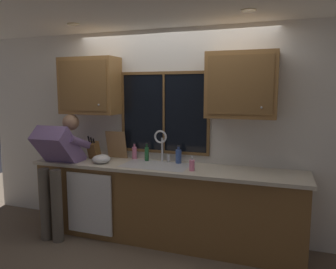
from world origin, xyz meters
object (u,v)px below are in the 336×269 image
person_standing (59,161)px  bottle_tall_clear (134,152)px  cutting_board (116,145)px  mixing_bowl (101,159)px  bottle_green_glass (179,156)px  knife_block (94,150)px  soap_dispenser (192,165)px  bottle_amber_small (147,154)px

person_standing → bottle_tall_clear: bearing=33.9°
bottle_tall_clear → cutting_board: bearing=-174.0°
person_standing → mixing_bowl: person_standing is taller
person_standing → bottle_green_glass: 1.48m
knife_block → bottle_tall_clear: size_ratio=1.53×
bottle_green_glass → soap_dispenser: bearing=-50.2°
knife_block → bottle_amber_small: (0.71, 0.09, -0.02)m
soap_dispenser → bottle_amber_small: bottle_amber_small is taller
soap_dispenser → bottle_amber_small: (-0.67, 0.31, 0.03)m
person_standing → cutting_board: 0.75m
knife_block → soap_dispenser: (1.39, -0.22, -0.04)m
knife_block → cutting_board: (0.27, 0.11, 0.07)m
knife_block → mixing_bowl: 0.33m
cutting_board → soap_dispenser: cutting_board is taller
mixing_bowl → soap_dispenser: bearing=-0.1°
person_standing → soap_dispenser: person_standing is taller
cutting_board → soap_dispenser: size_ratio=2.18×
bottle_amber_small → bottle_green_glass: bearing=-0.5°
bottle_amber_small → soap_dispenser: bearing=-24.4°
cutting_board → soap_dispenser: (1.11, -0.33, -0.11)m
cutting_board → bottle_green_glass: (0.86, -0.03, -0.09)m
bottle_green_glass → bottle_tall_clear: size_ratio=1.05×
mixing_bowl → bottle_amber_small: (0.47, 0.30, 0.04)m
cutting_board → bottle_amber_small: bearing=-3.0°
soap_dispenser → bottle_green_glass: bearing=129.8°
bottle_green_glass → bottle_amber_small: (-0.42, 0.00, 0.00)m
person_standing → mixing_bowl: size_ratio=6.76×
mixing_bowl → bottle_amber_small: bottle_amber_small is taller
cutting_board → person_standing: bearing=-137.0°
cutting_board → mixing_bowl: 0.35m
knife_block → bottle_tall_clear: 0.54m
mixing_bowl → bottle_green_glass: size_ratio=1.00×
mixing_bowl → soap_dispenser: soap_dispenser is taller
bottle_green_glass → bottle_amber_small: bearing=179.5°
cutting_board → soap_dispenser: 1.17m
bottle_amber_small → mixing_bowl: bearing=-147.3°
cutting_board → bottle_green_glass: size_ratio=1.64×
person_standing → mixing_bowl: (0.50, 0.17, 0.03)m
knife_block → bottle_amber_small: bearing=7.1°
person_standing → bottle_green_glass: person_standing is taller
person_standing → cutting_board: size_ratio=4.13×
person_standing → soap_dispenser: 1.66m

